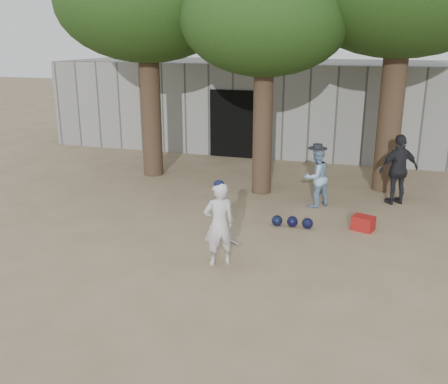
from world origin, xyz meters
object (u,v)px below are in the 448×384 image
(spectator_blue, at_px, (316,177))
(red_bag, at_px, (363,223))
(spectator_dark, at_px, (399,170))
(boy_player, at_px, (219,224))

(spectator_blue, relative_size, red_bag, 3.38)
(spectator_blue, xyz_separation_m, spectator_dark, (1.83, 0.78, 0.13))
(red_bag, bearing_deg, boy_player, -134.22)
(spectator_dark, bearing_deg, spectator_blue, -7.73)
(boy_player, height_order, spectator_blue, boy_player)
(boy_player, relative_size, red_bag, 3.54)
(spectator_dark, xyz_separation_m, red_bag, (-0.67, -2.03, -0.69))
(boy_player, height_order, spectator_dark, spectator_dark)
(boy_player, distance_m, spectator_dark, 5.36)
(spectator_dark, relative_size, red_bag, 3.99)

